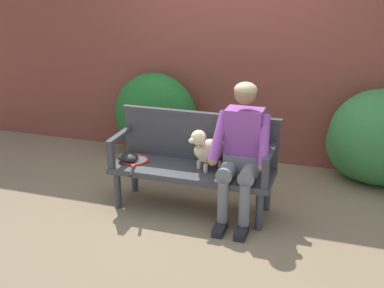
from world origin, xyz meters
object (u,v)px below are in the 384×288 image
object	(u,v)px
person_seated	(242,148)
baseball_glove	(128,158)
dog_on_bench	(207,149)
garden_bench	(192,174)
tennis_racket	(135,161)

from	to	relation	value
person_seated	baseball_glove	xyz separation A→B (m)	(-1.14, -0.03, -0.23)
person_seated	dog_on_bench	size ratio (longest dim) A/B	3.17
garden_bench	baseball_glove	xyz separation A→B (m)	(-0.65, -0.04, 0.10)
tennis_racket	person_seated	bearing A→B (deg)	0.06
garden_bench	tennis_racket	size ratio (longest dim) A/B	2.71
baseball_glove	dog_on_bench	bearing A→B (deg)	9.97
dog_on_bench	tennis_racket	distance (m)	0.76
garden_bench	tennis_racket	distance (m)	0.60
dog_on_bench	baseball_glove	size ratio (longest dim) A/B	1.87
dog_on_bench	tennis_racket	bearing A→B (deg)	-176.39
garden_bench	baseball_glove	bearing A→B (deg)	-176.13
tennis_racket	baseball_glove	xyz separation A→B (m)	(-0.06, -0.03, 0.04)
dog_on_bench	baseball_glove	world-z (taller)	dog_on_bench
tennis_racket	baseball_glove	world-z (taller)	baseball_glove
person_seated	dog_on_bench	xyz separation A→B (m)	(-0.35, 0.05, -0.07)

